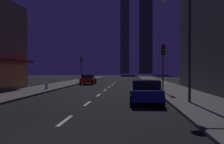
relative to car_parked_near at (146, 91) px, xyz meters
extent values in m
cube|color=black|center=(-3.60, 23.15, -0.79)|extent=(78.00, 136.00, 0.10)
cube|color=#605E59|center=(3.40, 23.15, -0.67)|extent=(4.00, 76.00, 0.15)
cube|color=#605E59|center=(-10.60, 23.15, -0.67)|extent=(4.00, 76.00, 0.15)
cube|color=silver|center=(-3.60, -5.65, -0.73)|extent=(0.16, 2.20, 0.01)
cube|color=silver|center=(-3.60, -0.45, -0.73)|extent=(0.16, 2.20, 0.01)
cube|color=silver|center=(-3.60, 4.75, -0.73)|extent=(0.16, 2.20, 0.01)
cube|color=silver|center=(-3.60, 9.95, -0.73)|extent=(0.16, 2.20, 0.01)
cube|color=silver|center=(-3.60, 15.15, -0.73)|extent=(0.16, 2.20, 0.01)
cube|color=silver|center=(-3.60, 20.35, -0.73)|extent=(0.16, 2.20, 0.01)
cube|color=silver|center=(-3.60, 25.55, -0.73)|extent=(0.16, 2.20, 0.01)
cube|color=brown|center=(-4.81, 145.86, 35.58)|extent=(5.69, 5.07, 72.64)
cube|color=#4B4838|center=(8.77, 146.02, 35.37)|extent=(8.35, 6.11, 72.22)
cube|color=navy|center=(0.00, 0.05, -0.13)|extent=(1.80, 4.20, 0.65)
cube|color=black|center=(0.00, -0.15, 0.43)|extent=(1.64, 2.00, 0.55)
cylinder|color=black|center=(-0.88, 1.45, -0.40)|extent=(0.22, 0.68, 0.68)
cylinder|color=black|center=(0.88, 1.45, -0.40)|extent=(0.22, 0.68, 0.68)
cylinder|color=black|center=(-0.88, -1.35, -0.40)|extent=(0.22, 0.68, 0.68)
cylinder|color=black|center=(0.88, -1.35, -0.40)|extent=(0.22, 0.68, 0.68)
sphere|color=white|center=(-0.55, 2.10, -0.08)|extent=(0.18, 0.18, 0.18)
sphere|color=white|center=(0.55, 2.10, -0.08)|extent=(0.18, 0.18, 0.18)
cube|color=#B21919|center=(-7.20, 20.63, -0.13)|extent=(1.80, 4.20, 0.65)
cube|color=black|center=(-7.20, 20.43, 0.43)|extent=(1.64, 2.00, 0.55)
cylinder|color=black|center=(-8.08, 22.03, -0.40)|extent=(0.22, 0.68, 0.68)
cylinder|color=black|center=(-6.32, 22.03, -0.40)|extent=(0.22, 0.68, 0.68)
cylinder|color=black|center=(-8.08, 19.23, -0.40)|extent=(0.22, 0.68, 0.68)
cylinder|color=black|center=(-6.32, 19.23, -0.40)|extent=(0.22, 0.68, 0.68)
sphere|color=white|center=(-7.75, 22.68, -0.08)|extent=(0.18, 0.18, 0.18)
sphere|color=white|center=(-6.65, 22.68, -0.08)|extent=(0.18, 0.18, 0.18)
cylinder|color=#B2B2B2|center=(-9.50, 9.05, -0.32)|extent=(0.22, 0.22, 0.55)
sphere|color=#B2B2B2|center=(-9.50, 9.05, -0.04)|extent=(0.21, 0.21, 0.21)
cylinder|color=#B2B2B2|center=(-9.50, 9.05, -0.56)|extent=(0.30, 0.30, 0.06)
cylinder|color=#B2B2B2|center=(-9.66, 9.05, -0.29)|extent=(0.10, 0.10, 0.10)
cylinder|color=#B2B2B2|center=(-9.34, 9.05, -0.29)|extent=(0.10, 0.10, 0.10)
cylinder|color=#2D2D2D|center=(1.90, 6.54, 1.51)|extent=(0.12, 0.12, 4.20)
cube|color=black|center=(1.90, 6.34, 3.11)|extent=(0.32, 0.24, 0.90)
sphere|color=red|center=(1.90, 6.21, 3.39)|extent=(0.18, 0.18, 0.18)
sphere|color=#F2B20C|center=(1.90, 6.21, 3.11)|extent=(0.18, 0.18, 0.18)
sphere|color=#19D833|center=(1.90, 6.21, 2.83)|extent=(0.18, 0.18, 0.18)
cylinder|color=#2D2D2D|center=(-9.10, 25.01, 1.51)|extent=(0.12, 0.12, 4.20)
cube|color=black|center=(-9.10, 24.81, 3.11)|extent=(0.32, 0.24, 0.90)
sphere|color=red|center=(-9.10, 24.68, 3.39)|extent=(0.18, 0.18, 0.18)
sphere|color=#F2B20C|center=(-9.10, 24.68, 3.11)|extent=(0.18, 0.18, 0.18)
sphere|color=#19D833|center=(-9.10, 24.68, 2.83)|extent=(0.18, 0.18, 0.18)
cylinder|color=#38383D|center=(2.60, -0.37, 2.66)|extent=(0.16, 0.16, 6.50)
camera|label=1|loc=(-0.94, -15.54, 1.31)|focal=39.68mm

